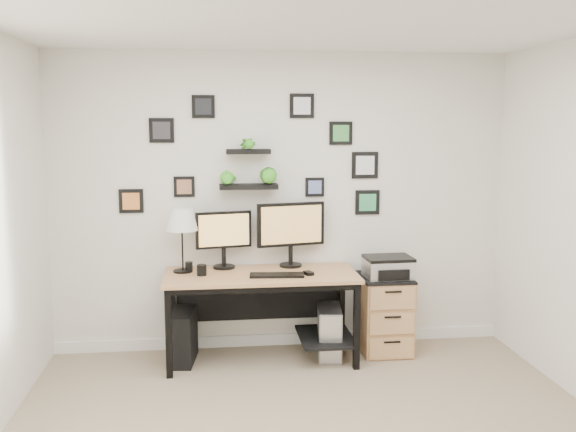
{
  "coord_description": "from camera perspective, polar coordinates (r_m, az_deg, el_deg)",
  "views": [
    {
      "loc": [
        -0.62,
        -3.57,
        1.99
      ],
      "look_at": [
        0.03,
        1.83,
        1.2
      ],
      "focal_mm": 40.0,
      "sensor_mm": 36.0,
      "label": 1
    }
  ],
  "objects": [
    {
      "name": "pen_cup",
      "position": [
        5.48,
        -8.8,
        -4.47
      ],
      "size": [
        0.06,
        0.06,
        0.08
      ],
      "primitive_type": "cylinder",
      "color": "black",
      "rests_on": "desk"
    },
    {
      "name": "pc_tower_black",
      "position": [
        5.54,
        -9.34,
        -10.52
      ],
      "size": [
        0.24,
        0.45,
        0.44
      ],
      "primitive_type": "cube",
      "rotation": [
        0.0,
        0.0,
        -0.12
      ],
      "color": "black",
      "rests_on": "ground"
    },
    {
      "name": "room",
      "position": [
        5.91,
        -0.49,
        -10.88
      ],
      "size": [
        4.0,
        4.0,
        4.0
      ],
      "color": "tan",
      "rests_on": "ground"
    },
    {
      "name": "mug",
      "position": [
        5.32,
        -7.68,
        -4.79
      ],
      "size": [
        0.08,
        0.08,
        0.09
      ],
      "primitive_type": "cylinder",
      "color": "black",
      "rests_on": "desk"
    },
    {
      "name": "monitor_right",
      "position": [
        5.54,
        0.26,
        -1.15
      ],
      "size": [
        0.6,
        0.23,
        0.56
      ],
      "color": "black",
      "rests_on": "desk"
    },
    {
      "name": "printer",
      "position": [
        5.6,
        8.91,
        -4.5
      ],
      "size": [
        0.41,
        0.34,
        0.18
      ],
      "color": "silver",
      "rests_on": "file_cabinet"
    },
    {
      "name": "desk",
      "position": [
        5.43,
        -2.05,
        -6.29
      ],
      "size": [
        1.6,
        0.7,
        0.75
      ],
      "color": "tan",
      "rests_on": "ground"
    },
    {
      "name": "keyboard",
      "position": [
        5.25,
        -0.99,
        -5.28
      ],
      "size": [
        0.45,
        0.18,
        0.02
      ],
      "primitive_type": "cube",
      "rotation": [
        0.0,
        0.0,
        -0.08
      ],
      "color": "black",
      "rests_on": "desk"
    },
    {
      "name": "pc_tower_grey",
      "position": [
        5.6,
        3.7,
        -10.24
      ],
      "size": [
        0.24,
        0.45,
        0.43
      ],
      "color": "gray",
      "rests_on": "ground"
    },
    {
      "name": "wall_decor",
      "position": [
        5.52,
        -2.9,
        4.77
      ],
      "size": [
        2.28,
        0.18,
        1.06
      ],
      "color": "black",
      "rests_on": "ground"
    },
    {
      "name": "mouse",
      "position": [
        5.3,
        1.83,
        -5.1
      ],
      "size": [
        0.09,
        0.11,
        0.03
      ],
      "primitive_type": "cube",
      "rotation": [
        0.0,
        0.0,
        0.32
      ],
      "color": "black",
      "rests_on": "desk"
    },
    {
      "name": "table_lamp",
      "position": [
        5.4,
        -9.43,
        -0.46
      ],
      "size": [
        0.26,
        0.26,
        0.54
      ],
      "color": "black",
      "rests_on": "desk"
    },
    {
      "name": "file_cabinet",
      "position": [
        5.74,
        8.54,
        -8.58
      ],
      "size": [
        0.43,
        0.53,
        0.67
      ],
      "color": "tan",
      "rests_on": "ground"
    },
    {
      "name": "monitor_left",
      "position": [
        5.51,
        -5.74,
        -1.71
      ],
      "size": [
        0.48,
        0.22,
        0.49
      ],
      "color": "black",
      "rests_on": "desk"
    }
  ]
}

